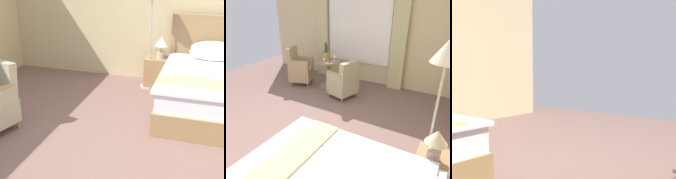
% 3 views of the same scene
% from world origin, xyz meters
% --- Properties ---
extents(ground_plane, '(7.65, 7.65, 0.00)m').
position_xyz_m(ground_plane, '(0.00, 0.00, 0.00)').
color(ground_plane, '#7A5C55').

